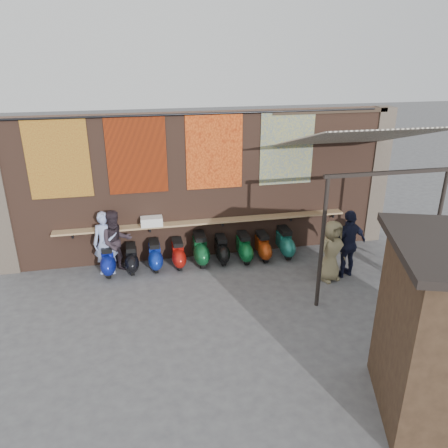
# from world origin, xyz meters

# --- Properties ---
(ground) EXTENTS (70.00, 70.00, 0.00)m
(ground) POSITION_xyz_m (0.00, 0.00, 0.00)
(ground) COLOR #474749
(ground) RESTS_ON ground
(brick_wall) EXTENTS (10.00, 0.40, 4.00)m
(brick_wall) POSITION_xyz_m (0.00, 2.70, 2.00)
(brick_wall) COLOR brown
(brick_wall) RESTS_ON ground
(pier_right) EXTENTS (0.50, 0.50, 4.00)m
(pier_right) POSITION_xyz_m (5.20, 2.70, 2.00)
(pier_right) COLOR #4C4238
(pier_right) RESTS_ON ground
(eating_counter) EXTENTS (8.00, 0.32, 0.05)m
(eating_counter) POSITION_xyz_m (0.00, 2.33, 1.10)
(eating_counter) COLOR #9E7A51
(eating_counter) RESTS_ON brick_wall
(shelf_box) EXTENTS (0.57, 0.32, 0.24)m
(shelf_box) POSITION_xyz_m (-1.45, 2.30, 1.24)
(shelf_box) COLOR white
(shelf_box) RESTS_ON eating_counter
(tapestry_redgold) EXTENTS (1.50, 0.02, 2.00)m
(tapestry_redgold) POSITION_xyz_m (-3.60, 2.48, 3.00)
(tapestry_redgold) COLOR maroon
(tapestry_redgold) RESTS_ON brick_wall
(tapestry_sun) EXTENTS (1.50, 0.02, 2.00)m
(tapestry_sun) POSITION_xyz_m (-1.70, 2.48, 3.00)
(tapestry_sun) COLOR #BD340B
(tapestry_sun) RESTS_ON brick_wall
(tapestry_orange) EXTENTS (1.50, 0.02, 2.00)m
(tapestry_orange) POSITION_xyz_m (0.30, 2.48, 3.00)
(tapestry_orange) COLOR orange
(tapestry_orange) RESTS_ON brick_wall
(tapestry_multi) EXTENTS (1.50, 0.02, 2.00)m
(tapestry_multi) POSITION_xyz_m (2.30, 2.48, 3.00)
(tapestry_multi) COLOR #294A97
(tapestry_multi) RESTS_ON brick_wall
(hang_rail) EXTENTS (9.50, 0.06, 0.06)m
(hang_rail) POSITION_xyz_m (0.00, 2.47, 3.98)
(hang_rail) COLOR black
(hang_rail) RESTS_ON brick_wall
(scooter_stool_0) EXTENTS (0.37, 0.81, 0.77)m
(scooter_stool_0) POSITION_xyz_m (-2.64, 1.96, 0.39)
(scooter_stool_0) COLOR navy
(scooter_stool_0) RESTS_ON ground
(scooter_stool_1) EXTENTS (0.34, 0.75, 0.71)m
(scooter_stool_1) POSITION_xyz_m (-2.04, 1.98, 0.35)
(scooter_stool_1) COLOR black
(scooter_stool_1) RESTS_ON ground
(scooter_stool_2) EXTENTS (0.36, 0.80, 0.76)m
(scooter_stool_2) POSITION_xyz_m (-1.43, 2.00, 0.38)
(scooter_stool_2) COLOR #0D2794
(scooter_stool_2) RESTS_ON ground
(scooter_stool_3) EXTENTS (0.35, 0.78, 0.74)m
(scooter_stool_3) POSITION_xyz_m (-0.81, 1.99, 0.37)
(scooter_stool_3) COLOR #A7130C
(scooter_stool_3) RESTS_ON ground
(scooter_stool_4) EXTENTS (0.40, 0.89, 0.85)m
(scooter_stool_4) POSITION_xyz_m (-0.20, 2.03, 0.42)
(scooter_stool_4) COLOR #0E4623
(scooter_stool_4) RESTS_ON ground
(scooter_stool_5) EXTENTS (0.34, 0.76, 0.72)m
(scooter_stool_5) POSITION_xyz_m (0.40, 2.03, 0.36)
(scooter_stool_5) COLOR black
(scooter_stool_5) RESTS_ON ground
(scooter_stool_6) EXTENTS (0.37, 0.82, 0.78)m
(scooter_stool_6) POSITION_xyz_m (1.02, 1.96, 0.39)
(scooter_stool_6) COLOR #0B5326
(scooter_stool_6) RESTS_ON ground
(scooter_stool_7) EXTENTS (0.35, 0.78, 0.74)m
(scooter_stool_7) POSITION_xyz_m (1.56, 1.97, 0.37)
(scooter_stool_7) COLOR #91300D
(scooter_stool_7) RESTS_ON ground
(scooter_stool_8) EXTENTS (0.38, 0.85, 0.81)m
(scooter_stool_8) POSITION_xyz_m (2.23, 2.02, 0.40)
(scooter_stool_8) COLOR #186358
(scooter_stool_8) RESTS_ON ground
(diner_left) EXTENTS (0.64, 0.44, 1.70)m
(diner_left) POSITION_xyz_m (-2.66, 2.00, 0.85)
(diner_left) COLOR #94A6D8
(diner_left) RESTS_ON ground
(diner_right) EXTENTS (1.00, 0.88, 1.72)m
(diner_right) POSITION_xyz_m (-2.39, 2.00, 0.86)
(diner_right) COLOR #292027
(diner_right) RESTS_ON ground
(shopper_navy) EXTENTS (1.13, 0.68, 1.80)m
(shopper_navy) POSITION_xyz_m (3.40, 0.59, 0.90)
(shopper_navy) COLOR black
(shopper_navy) RESTS_ON ground
(shopper_grey) EXTENTS (1.14, 0.87, 1.57)m
(shopper_grey) POSITION_xyz_m (4.73, 0.05, 0.78)
(shopper_grey) COLOR #545559
(shopper_grey) RESTS_ON ground
(shopper_tan) EXTENTS (0.91, 0.73, 1.60)m
(shopper_tan) POSITION_xyz_m (2.89, 0.48, 0.80)
(shopper_tan) COLOR #847854
(shopper_tan) RESTS_ON ground
(awning_canvas) EXTENTS (3.20, 3.28, 0.97)m
(awning_canvas) POSITION_xyz_m (3.50, 0.90, 3.55)
(awning_canvas) COLOR beige
(awning_canvas) RESTS_ON brick_wall
(awning_ledger) EXTENTS (3.30, 0.08, 0.12)m
(awning_ledger) POSITION_xyz_m (3.50, 2.49, 3.95)
(awning_ledger) COLOR #33261C
(awning_ledger) RESTS_ON brick_wall
(awning_header) EXTENTS (3.00, 0.08, 0.08)m
(awning_header) POSITION_xyz_m (3.50, -0.60, 3.08)
(awning_header) COLOR black
(awning_header) RESTS_ON awning_post_left
(awning_post_left) EXTENTS (0.09, 0.09, 3.10)m
(awning_post_left) POSITION_xyz_m (2.10, -0.60, 1.55)
(awning_post_left) COLOR black
(awning_post_left) RESTS_ON ground
(awning_post_right) EXTENTS (0.09, 0.09, 3.10)m
(awning_post_right) POSITION_xyz_m (4.90, -0.60, 1.55)
(awning_post_right) COLOR black
(awning_post_right) RESTS_ON ground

